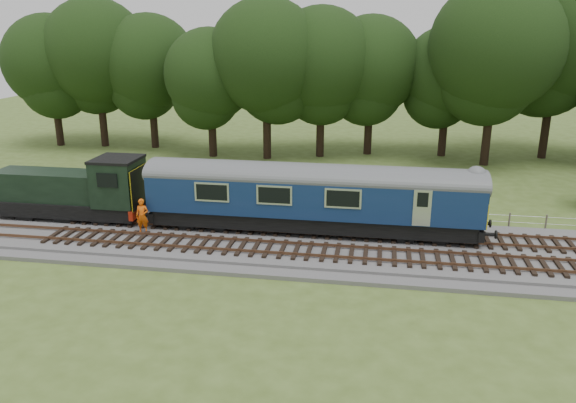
# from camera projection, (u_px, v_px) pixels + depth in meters

# --- Properties ---
(ground) EXTENTS (120.00, 120.00, 0.00)m
(ground) POSITION_uv_depth(u_px,v_px,m) (366.00, 250.00, 29.47)
(ground) COLOR #465D22
(ground) RESTS_ON ground
(ballast) EXTENTS (70.00, 7.00, 0.35)m
(ballast) POSITION_uv_depth(u_px,v_px,m) (366.00, 247.00, 29.42)
(ballast) COLOR #4C4C4F
(ballast) RESTS_ON ground
(track_north) EXTENTS (67.20, 2.40, 0.21)m
(track_north) POSITION_uv_depth(u_px,v_px,m) (367.00, 233.00, 30.66)
(track_north) COLOR black
(track_north) RESTS_ON ballast
(track_south) EXTENTS (67.20, 2.40, 0.21)m
(track_south) POSITION_uv_depth(u_px,v_px,m) (366.00, 254.00, 27.84)
(track_south) COLOR black
(track_south) RESTS_ON ballast
(fence) EXTENTS (64.00, 0.12, 1.00)m
(fence) POSITION_uv_depth(u_px,v_px,m) (369.00, 222.00, 33.70)
(fence) COLOR #6B6054
(fence) RESTS_ON ground
(tree_line) EXTENTS (70.00, 8.00, 18.00)m
(tree_line) POSITION_uv_depth(u_px,v_px,m) (375.00, 157.00, 50.16)
(tree_line) COLOR black
(tree_line) RESTS_ON ground
(dmu_railcar) EXTENTS (18.05, 2.86, 3.88)m
(dmu_railcar) POSITION_uv_depth(u_px,v_px,m) (312.00, 192.00, 30.49)
(dmu_railcar) COLOR black
(dmu_railcar) RESTS_ON ground
(shunter_loco) EXTENTS (8.92, 2.60, 3.38)m
(shunter_loco) POSITION_uv_depth(u_px,v_px,m) (76.00, 191.00, 32.88)
(shunter_loco) COLOR black
(shunter_loco) RESTS_ON ground
(worker) EXTENTS (0.73, 0.51, 1.92)m
(worker) POSITION_uv_depth(u_px,v_px,m) (142.00, 216.00, 30.67)
(worker) COLOR #ED5A0C
(worker) RESTS_ON ballast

